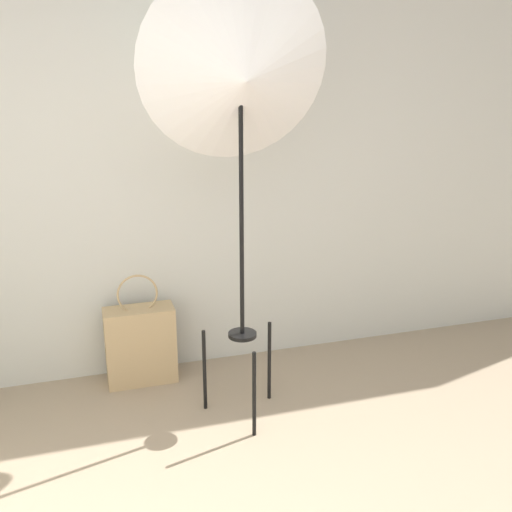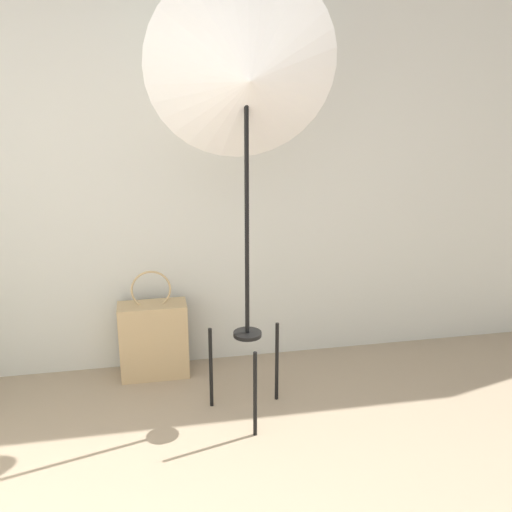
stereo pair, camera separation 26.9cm
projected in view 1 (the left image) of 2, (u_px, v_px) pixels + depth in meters
wall_back at (167, 155)px, 3.38m from camera, size 8.00×0.05×2.60m
photo_umbrella at (240, 75)px, 2.69m from camera, size 0.92×0.48×2.22m
tote_bag at (141, 344)px, 3.48m from camera, size 0.40×0.18×0.66m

